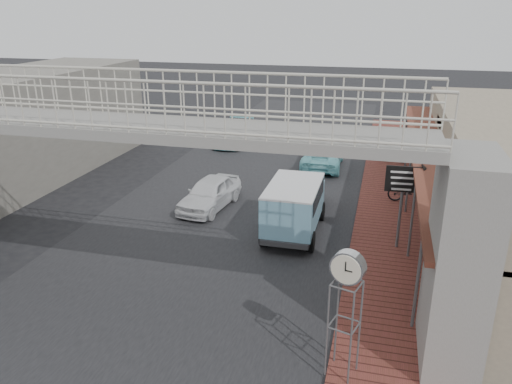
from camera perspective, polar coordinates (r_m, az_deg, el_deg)
The scene contains 14 objects.
ground at distance 17.38m, azimuth -6.41°, elevation -6.42°, with size 120.00×120.00×0.00m, color black.
road_strip at distance 17.38m, azimuth -6.42°, elevation -6.40°, with size 10.00×60.00×0.01m, color black.
sidewalk at distance 19.09m, azimuth 15.59°, elevation -4.38°, with size 3.00×40.00×0.10m, color brown.
footbridge at distance 12.78m, azimuth -13.28°, elevation -1.29°, with size 16.40×2.40×6.34m.
building_far_left at distance 26.96m, azimuth -24.44°, elevation 7.14°, with size 5.00×14.00×5.00m, color gray.
white_hatchback at distance 20.59m, azimuth -5.31°, elevation -0.12°, with size 1.51×3.74×1.28m, color white.
dark_sedan at distance 20.04m, azimuth 5.40°, elevation -0.67°, with size 1.37×3.92×1.29m, color black.
angkot_curb at distance 26.18m, azimuth 7.65°, elevation 4.09°, with size 1.94×4.21×1.17m, color #7ED4DB.
angkot_far at distance 30.73m, azimuth -2.56°, elevation 6.77°, with size 1.82×4.47×1.30m, color #7ACBD3.
angkot_van at distance 17.98m, azimuth 4.43°, elevation -1.09°, with size 1.87×4.01×1.96m.
motorcycle_near at distance 21.81m, azimuth 17.20°, elevation 0.03°, with size 0.63×1.81×0.95m, color black.
motorcycle_far at distance 27.50m, azimuth 15.31°, elevation 4.34°, with size 0.46×1.63×0.98m, color black.
street_clock at distance 10.62m, azimuth 10.42°, elevation -9.14°, with size 0.78×0.71×3.00m.
arrow_sign at distance 17.02m, azimuth 18.97°, elevation 1.13°, with size 1.75×1.11×2.98m.
Camera 1 is at (5.75, -14.47, 7.72)m, focal length 35.00 mm.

